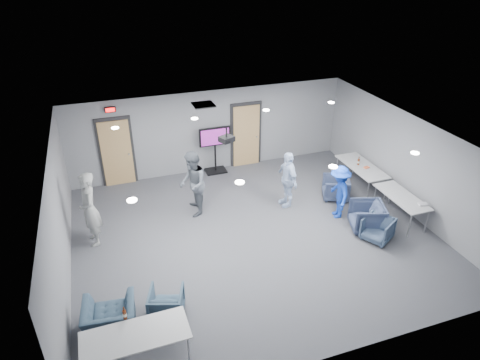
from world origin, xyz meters
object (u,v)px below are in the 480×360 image
object	(u,v)px
table_right_b	(402,198)
bottle_front	(125,314)
projector	(227,139)
person_a	(90,210)
table_front_left	(135,336)
person_b	(193,184)
person_d	(339,192)
tv_stand	(215,147)
chair_front_a	(166,303)
person_c	(287,179)
chair_right_a	(336,188)
chair_front_b	(110,317)
chair_right_b	(367,217)
table_right_a	(362,167)
chair_right_c	(378,229)
bottle_right	(358,162)

from	to	relation	value
table_right_b	bottle_front	size ratio (longest dim) A/B	6.07
table_right_b	projector	bearing A→B (deg)	71.28
person_a	projector	bearing A→B (deg)	80.27
table_right_b	table_front_left	distance (m)	7.70
person_b	table_right_b	size ratio (longest dim) A/B	1.11
person_d	tv_stand	world-z (taller)	tv_stand
person_d	chair_front_a	size ratio (longest dim) A/B	2.22
person_a	person_c	size ratio (longest dim) A/B	1.17
person_a	projector	world-z (taller)	projector
chair_right_a	person_b	bearing A→B (deg)	-73.24
chair_right_a	chair_front_a	size ratio (longest dim) A/B	1.09
chair_front_b	bottle_front	xyz separation A→B (m)	(0.29, -0.55, 0.51)
person_b	tv_stand	world-z (taller)	person_b
table_front_left	projector	xyz separation A→B (m)	(2.90, 3.89, 1.72)
chair_right_b	table_front_left	world-z (taller)	chair_right_b
person_b	bottle_front	distance (m)	4.66
person_a	chair_front_a	bearing A→B (deg)	15.28
table_right_a	person_b	bearing A→B (deg)	87.45
person_a	person_c	world-z (taller)	person_a
chair_front_b	table_right_b	distance (m)	7.86
person_a	chair_front_b	world-z (taller)	person_a
chair_front_a	projector	xyz separation A→B (m)	(2.21, 2.89, 2.09)
chair_front_b	table_right_b	size ratio (longest dim) A/B	0.58
chair_right_b	chair_front_b	size ratio (longest dim) A/B	0.85
person_a	chair_front_b	size ratio (longest dim) A/B	1.99
tv_stand	table_front_left	bearing A→B (deg)	-116.61
chair_right_c	person_c	bearing A→B (deg)	-177.57
table_right_b	bottle_front	world-z (taller)	bottle_front
person_b	table_right_a	xyz separation A→B (m)	(5.21, -0.23, -0.24)
chair_right_a	table_right_a	size ratio (longest dim) A/B	0.40
table_front_left	table_right_a	bearing A→B (deg)	29.66
table_front_left	projector	distance (m)	5.15
projector	bottle_front	bearing A→B (deg)	-154.94
chair_right_a	table_right_b	size ratio (longest dim) A/B	0.45
person_b	person_c	world-z (taller)	person_b
person_a	bottle_right	size ratio (longest dim) A/B	7.18
projector	chair_front_b	bearing A→B (deg)	-162.50
person_b	person_d	distance (m)	3.97
chair_right_b	bottle_front	xyz separation A→B (m)	(-6.34, -1.87, 0.45)
person_d	table_right_b	bearing A→B (deg)	79.28
person_b	chair_right_c	size ratio (longest dim) A/B	2.68
chair_right_a	table_front_left	distance (m)	7.42
person_b	chair_right_a	distance (m)	4.24
chair_front_b	chair_front_a	bearing A→B (deg)	-172.57
person_c	chair_right_a	xyz separation A→B (m)	(1.52, -0.14, -0.49)
person_c	chair_front_b	bearing A→B (deg)	-62.33
person_c	chair_front_b	distance (m)	6.04
table_right_a	bottle_right	xyz separation A→B (m)	(-0.06, 0.12, 0.14)
projector	table_right_a	bearing A→B (deg)	-18.66
person_c	table_right_a	distance (m)	2.59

